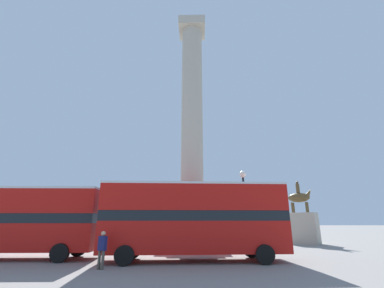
{
  "coord_description": "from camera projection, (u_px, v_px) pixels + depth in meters",
  "views": [
    {
      "loc": [
        0.57,
        -21.31,
        2.22
      ],
      "look_at": [
        0.0,
        0.0,
        8.55
      ],
      "focal_mm": 24.0,
      "sensor_mm": 36.0,
      "label": 1
    }
  ],
  "objects": [
    {
      "name": "ground_plane",
      "position": [
        192.0,
        250.0,
        19.8
      ],
      "size": [
        200.0,
        200.0,
        0.0
      ],
      "primitive_type": "plane",
      "color": "gray"
    },
    {
      "name": "monument_column",
      "position": [
        192.0,
        154.0,
        21.98
      ],
      "size": [
        5.0,
        5.0,
        22.05
      ],
      "color": "#ADA593",
      "rests_on": "ground_plane"
    },
    {
      "name": "bus_a",
      "position": [
        14.0,
        219.0,
        15.63
      ],
      "size": [
        10.46,
        3.27,
        4.13
      ],
      "rotation": [
        0.0,
        0.0,
        0.05
      ],
      "color": "#B7140F",
      "rests_on": "ground_plane"
    },
    {
      "name": "bus_b",
      "position": [
        194.0,
        217.0,
        14.95
      ],
      "size": [
        10.53,
        3.55,
        4.29
      ],
      "rotation": [
        0.0,
        0.0,
        0.08
      ],
      "color": "#B7140F",
      "rests_on": "ground_plane"
    },
    {
      "name": "equestrian_statue",
      "position": [
        302.0,
        224.0,
        25.23
      ],
      "size": [
        3.49,
        3.26,
        6.06
      ],
      "rotation": [
        0.0,
        0.0,
        -0.58
      ],
      "color": "#ADA593",
      "rests_on": "ground_plane"
    },
    {
      "name": "street_lamp",
      "position": [
        244.0,
        199.0,
        18.65
      ],
      "size": [
        0.51,
        0.51,
        5.77
      ],
      "color": "black",
      "rests_on": "ground_plane"
    },
    {
      "name": "pedestrian_near_lamp",
      "position": [
        102.0,
        248.0,
        12.24
      ],
      "size": [
        0.48,
        0.37,
        1.71
      ],
      "rotation": [
        0.0,
        0.0,
        2.64
      ],
      "color": "#4C473D",
      "rests_on": "ground_plane"
    }
  ]
}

